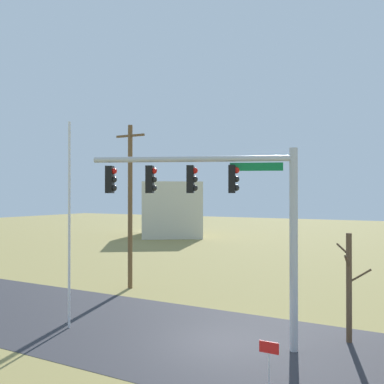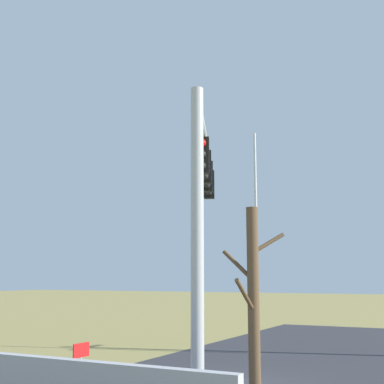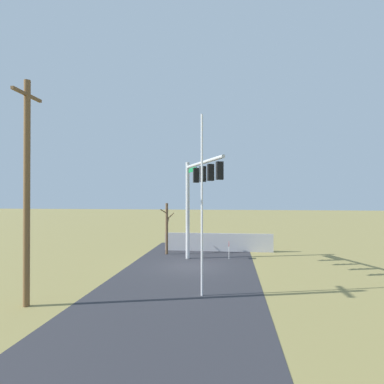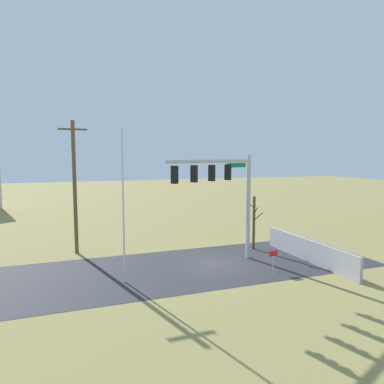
{
  "view_description": "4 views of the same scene",
  "coord_description": "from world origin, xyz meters",
  "px_view_note": "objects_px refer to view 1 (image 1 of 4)",
  "views": [
    {
      "loc": [
        6.36,
        -13.7,
        5.27
      ],
      "look_at": [
        -0.85,
        -0.45,
        5.37
      ],
      "focal_mm": 39.8,
      "sensor_mm": 36.0,
      "label": 1
    },
    {
      "loc": [
        12.54,
        5.55,
        2.69
      ],
      "look_at": [
        -1.04,
        -1.39,
        5.18
      ],
      "focal_mm": 49.23,
      "sensor_mm": 36.0,
      "label": 2
    },
    {
      "loc": [
        -20.75,
        -2.52,
        4.53
      ],
      "look_at": [
        -0.82,
        -0.15,
        4.71
      ],
      "focal_mm": 30.85,
      "sensor_mm": 36.0,
      "label": 3
    },
    {
      "loc": [
        -8.83,
        -19.59,
        6.76
      ],
      "look_at": [
        -1.7,
        -0.14,
        4.66
      ],
      "focal_mm": 32.56,
      "sensor_mm": 36.0,
      "label": 4
    }
  ],
  "objects_px": {
    "signal_mast": "(227,204)",
    "distant_building": "(171,209)",
    "bare_tree": "(349,286)",
    "flagpole": "(69,225)",
    "open_sign": "(269,353)",
    "utility_pole": "(130,204)"
  },
  "relations": [
    {
      "from": "signal_mast",
      "to": "distant_building",
      "type": "relative_size",
      "value": 0.72
    },
    {
      "from": "flagpole",
      "to": "distant_building",
      "type": "relative_size",
      "value": 0.85
    },
    {
      "from": "open_sign",
      "to": "distant_building",
      "type": "height_order",
      "value": "distant_building"
    },
    {
      "from": "bare_tree",
      "to": "distant_building",
      "type": "bearing_deg",
      "value": 130.44
    },
    {
      "from": "utility_pole",
      "to": "bare_tree",
      "type": "xyz_separation_m",
      "value": [
        12.24,
        -3.4,
        -2.77
      ]
    },
    {
      "from": "flagpole",
      "to": "open_sign",
      "type": "bearing_deg",
      "value": -7.62
    },
    {
      "from": "signal_mast",
      "to": "distant_building",
      "type": "height_order",
      "value": "distant_building"
    },
    {
      "from": "flagpole",
      "to": "utility_pole",
      "type": "xyz_separation_m",
      "value": [
        -2.23,
        6.97,
        0.69
      ]
    },
    {
      "from": "utility_pole",
      "to": "signal_mast",
      "type": "bearing_deg",
      "value": -35.06
    },
    {
      "from": "bare_tree",
      "to": "open_sign",
      "type": "relative_size",
      "value": 3.2
    },
    {
      "from": "open_sign",
      "to": "distant_building",
      "type": "xyz_separation_m",
      "value": [
        -24.95,
        35.67,
        2.53
      ]
    },
    {
      "from": "utility_pole",
      "to": "distant_building",
      "type": "distance_m",
      "value": 30.99
    },
    {
      "from": "utility_pole",
      "to": "open_sign",
      "type": "xyz_separation_m",
      "value": [
        10.83,
        -8.12,
        -3.88
      ]
    },
    {
      "from": "signal_mast",
      "to": "flagpole",
      "type": "height_order",
      "value": "flagpole"
    },
    {
      "from": "flagpole",
      "to": "utility_pole",
      "type": "height_order",
      "value": "utility_pole"
    },
    {
      "from": "signal_mast",
      "to": "utility_pole",
      "type": "distance_m",
      "value": 10.58
    },
    {
      "from": "signal_mast",
      "to": "open_sign",
      "type": "xyz_separation_m",
      "value": [
        2.17,
        -2.05,
        -4.07
      ]
    },
    {
      "from": "utility_pole",
      "to": "bare_tree",
      "type": "height_order",
      "value": "utility_pole"
    },
    {
      "from": "flagpole",
      "to": "bare_tree",
      "type": "distance_m",
      "value": 10.83
    },
    {
      "from": "signal_mast",
      "to": "flagpole",
      "type": "relative_size",
      "value": 0.84
    },
    {
      "from": "open_sign",
      "to": "distant_building",
      "type": "bearing_deg",
      "value": 124.98
    },
    {
      "from": "distant_building",
      "to": "open_sign",
      "type": "bearing_deg",
      "value": -178.88
    }
  ]
}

